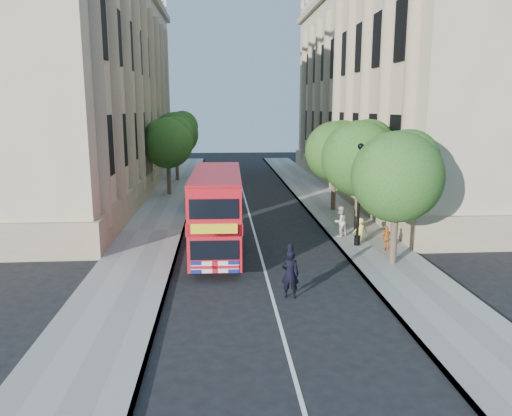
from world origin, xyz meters
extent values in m
plane|color=black|center=(0.00, 0.00, 0.00)|extent=(120.00, 120.00, 0.00)
cube|color=gray|center=(5.75, 10.00, 0.06)|extent=(3.50, 80.00, 0.12)
cube|color=gray|center=(-5.75, 10.00, 0.06)|extent=(3.50, 80.00, 0.12)
cube|color=tan|center=(13.80, 24.00, 9.00)|extent=(12.00, 38.00, 18.00)
cube|color=tan|center=(-13.80, 24.00, 9.00)|extent=(12.00, 38.00, 18.00)
cylinder|color=#473828|center=(5.80, 3.00, 1.43)|extent=(0.32, 0.32, 2.86)
sphere|color=#1C531B|center=(5.80, 3.00, 4.03)|extent=(4.00, 4.00, 4.00)
sphere|color=#1C531B|center=(6.40, 3.40, 4.68)|extent=(2.80, 2.80, 2.80)
sphere|color=#1C531B|center=(5.30, 2.70, 4.55)|extent=(2.60, 2.60, 2.60)
cylinder|color=#473828|center=(5.80, 9.00, 1.50)|extent=(0.32, 0.32, 2.99)
sphere|color=#1C531B|center=(5.80, 9.00, 4.22)|extent=(4.20, 4.20, 4.20)
sphere|color=#1C531B|center=(6.40, 9.40, 4.90)|extent=(2.94, 2.94, 2.94)
sphere|color=#1C531B|center=(5.30, 8.70, 4.76)|extent=(2.73, 2.73, 2.73)
cylinder|color=#473828|center=(5.80, 15.00, 1.45)|extent=(0.32, 0.32, 2.90)
sphere|color=#1C531B|center=(5.80, 15.00, 4.09)|extent=(4.00, 4.00, 4.00)
sphere|color=#1C531B|center=(6.40, 15.40, 4.75)|extent=(2.80, 2.80, 2.80)
sphere|color=#1C531B|center=(5.30, 14.70, 4.62)|extent=(2.60, 2.60, 2.60)
cylinder|color=#473828|center=(-6.00, 22.00, 1.50)|extent=(0.32, 0.32, 2.99)
sphere|color=#1C531B|center=(-6.00, 22.00, 4.22)|extent=(4.00, 4.00, 4.00)
sphere|color=#1C531B|center=(-5.40, 22.40, 4.90)|extent=(2.80, 2.80, 2.80)
sphere|color=#1C531B|center=(-6.50, 21.70, 4.76)|extent=(2.60, 2.60, 2.60)
cylinder|color=#473828|center=(-6.00, 30.00, 1.58)|extent=(0.32, 0.32, 3.17)
sphere|color=#1C531B|center=(-6.00, 30.00, 4.46)|extent=(4.20, 4.20, 4.20)
sphere|color=#1C531B|center=(-5.40, 30.40, 5.18)|extent=(2.94, 2.94, 2.94)
sphere|color=#1C531B|center=(-6.50, 29.70, 5.04)|extent=(2.73, 2.73, 2.73)
cylinder|color=black|center=(5.00, 6.00, 0.37)|extent=(0.30, 0.30, 0.50)
cylinder|color=black|center=(5.00, 6.00, 2.62)|extent=(0.14, 0.14, 5.00)
sphere|color=black|center=(5.00, 6.00, 5.12)|extent=(0.32, 0.32, 0.32)
cube|color=#BA0C16|center=(-2.07, 5.52, 2.15)|extent=(2.40, 8.49, 3.51)
cube|color=black|center=(-2.07, 5.52, 1.38)|extent=(2.45, 7.95, 0.80)
cube|color=black|center=(-2.07, 5.52, 3.07)|extent=(2.45, 7.95, 0.80)
cube|color=yellow|center=(-2.16, 1.30, 2.27)|extent=(1.87, 0.12, 0.40)
cylinder|color=black|center=(-3.14, 2.57, 0.44)|extent=(0.27, 0.89, 0.89)
cylinder|color=black|center=(-1.13, 2.52, 0.44)|extent=(0.27, 0.89, 0.89)
cylinder|color=black|center=(-3.01, 8.34, 0.44)|extent=(0.27, 0.89, 0.89)
cylinder|color=black|center=(-1.01, 8.30, 0.44)|extent=(0.27, 0.89, 0.89)
cube|color=black|center=(-2.46, 15.00, 1.21)|extent=(1.85, 1.67, 1.88)
cube|color=black|center=(-2.44, 14.24, 1.44)|extent=(1.62, 0.15, 0.63)
cube|color=black|center=(-2.53, 16.97, 1.39)|extent=(1.89, 2.93, 2.24)
cube|color=black|center=(-2.51, 16.43, 0.31)|extent=(1.75, 4.36, 0.22)
cylinder|color=black|center=(-3.27, 14.88, 0.36)|extent=(0.22, 0.72, 0.72)
cylinder|color=black|center=(-1.65, 14.93, 0.36)|extent=(0.22, 0.72, 0.72)
cylinder|color=black|center=(-3.36, 17.84, 0.36)|extent=(0.22, 0.72, 0.72)
cylinder|color=black|center=(-1.75, 17.89, 0.36)|extent=(0.22, 0.72, 0.72)
imported|color=black|center=(0.65, -0.50, 0.92)|extent=(0.74, 0.55, 1.84)
imported|color=silver|center=(4.54, 7.78, 0.95)|extent=(1.02, 0.97, 1.66)
imported|color=orange|center=(6.17, 4.96, 0.73)|extent=(0.76, 0.46, 1.22)
imported|color=#F9EC54|center=(5.40, 6.88, 0.72)|extent=(0.81, 0.51, 1.20)
camera|label=1|loc=(-1.89, -18.03, 7.02)|focal=35.00mm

